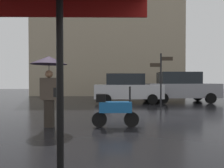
# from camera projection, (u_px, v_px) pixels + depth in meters

# --- Properties ---
(pedestrian_with_umbrella) EXTENTS (1.09, 1.09, 2.15)m
(pedestrian_with_umbrella) POSITION_uv_depth(u_px,v_px,m) (49.00, 71.00, 5.82)
(pedestrian_with_umbrella) COLOR #2A241E
(pedestrian_with_umbrella) RESTS_ON ground
(parked_scooter) EXTENTS (1.44, 0.32, 1.23)m
(parked_scooter) POSITION_uv_depth(u_px,v_px,m) (114.00, 109.00, 5.86)
(parked_scooter) COLOR black
(parked_scooter) RESTS_ON ground
(parked_car_left) EXTENTS (4.23, 1.90, 1.85)m
(parked_car_left) POSITION_uv_depth(u_px,v_px,m) (127.00, 88.00, 12.32)
(parked_car_left) COLOR silver
(parked_car_left) RESTS_ON ground
(parked_car_right) EXTENTS (4.54, 1.94, 1.97)m
(parked_car_right) POSITION_uv_depth(u_px,v_px,m) (181.00, 87.00, 12.73)
(parked_car_right) COLOR gray
(parked_car_right) RESTS_ON ground
(street_signpost) EXTENTS (1.08, 0.08, 2.71)m
(street_signpost) POSITION_uv_depth(u_px,v_px,m) (161.00, 76.00, 9.13)
(street_signpost) COLOR black
(street_signpost) RESTS_ON ground
(building_block) EXTENTS (14.30, 3.08, 13.62)m
(building_block) POSITION_uv_depth(u_px,v_px,m) (108.00, 26.00, 19.02)
(building_block) COLOR gray
(building_block) RESTS_ON ground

